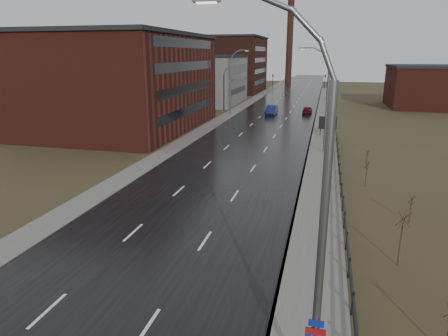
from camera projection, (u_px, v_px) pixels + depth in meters
The scene contains 23 objects.
road at pixel (273, 118), 68.71m from camera, with size 14.00×300.00×0.06m, color black.
sidewalk_right at pixel (322, 155), 43.36m from camera, with size 3.20×180.00×0.18m, color #595651.
curb_right at pixel (307, 154), 43.72m from camera, with size 0.16×180.00×0.18m, color slate.
sidewalk_left at pixel (227, 116), 70.63m from camera, with size 2.40×260.00×0.12m, color #595651.
warehouse_near at pixel (117, 82), 57.83m from camera, with size 22.44×28.56×13.50m.
warehouse_mid at pixel (203, 79), 88.29m from camera, with size 16.32×20.40×10.50m.
warehouse_far at pixel (217, 64), 116.74m from camera, with size 26.52×24.48×15.50m.
building_right at pixel (437, 87), 80.90m from camera, with size 18.36×16.32×8.50m.
smokestack at pixel (290, 41), 149.75m from camera, with size 2.70×2.70×30.70m.
streetlight_main at pixel (311, 226), 10.99m from camera, with size 3.91×0.29×12.11m.
streetlight_right_mid at pixel (324, 100), 42.74m from camera, with size 3.36×0.28×11.35m.
streetlight_left at pixel (232, 82), 70.79m from camera, with size 3.36×0.28×11.35m.
streetlight_right_far at pixel (327, 75), 93.06m from camera, with size 3.36×0.28×11.35m.
guardrail at pixel (344, 205), 27.23m from camera, with size 0.10×53.05×1.10m.
shrub_c at pixel (401, 237), 20.41m from camera, with size 0.71×0.75×3.01m.
shrub_d at pixel (411, 208), 25.74m from camera, with size 0.46×0.48×1.92m.
shrub_e at pixel (366, 173), 32.81m from camera, with size 0.53×0.56×2.23m.
shrub_f at pixel (367, 159), 38.16m from camera, with size 0.45×0.47×1.86m.
billboard at pixel (328, 123), 52.46m from camera, with size 2.32×0.17×2.75m.
traffic_light_left at pixel (273, 74), 125.26m from camera, with size 0.58×2.73×5.30m.
traffic_light_right at pixel (325, 75), 121.48m from camera, with size 0.58×2.73×5.30m.
car_near at pixel (272, 110), 72.09m from camera, with size 1.73×4.97×1.64m, color #0E1D47.
car_far at pixel (307, 110), 73.37m from camera, with size 1.60×3.97×1.35m, color #460B17.
Camera 1 is at (8.63, -8.41, 10.61)m, focal length 32.00 mm.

